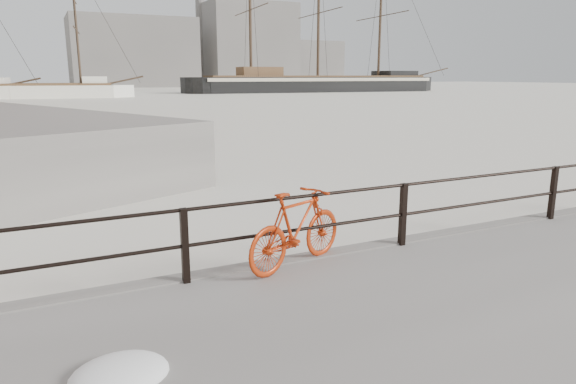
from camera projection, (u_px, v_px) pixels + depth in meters
name	position (u px, v px, depth m)	size (l,w,h in m)	color
ground	(394.00, 262.00, 8.42)	(400.00, 400.00, 0.00)	white
guardrail	(403.00, 215.00, 8.10)	(28.00, 0.10, 1.00)	black
bicycle	(297.00, 228.00, 7.17)	(1.85, 0.28, 1.11)	#B62F0C
barque_black	(318.00, 92.00, 97.42)	(57.94, 18.96, 32.93)	black
schooner_mid	(30.00, 98.00, 70.26)	(29.33, 12.41, 21.06)	white
industrial_west	(133.00, 53.00, 137.69)	(32.00, 18.00, 18.00)	gray
industrial_mid	(248.00, 45.00, 156.36)	(26.00, 20.00, 24.00)	gray
industrial_east	(306.00, 63.00, 171.68)	(20.00, 16.00, 14.00)	gray
smokestack	(200.00, 10.00, 152.97)	(2.80, 2.80, 44.00)	gray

